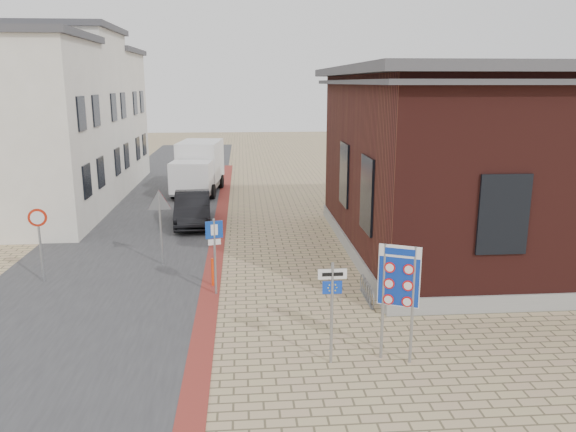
{
  "coord_description": "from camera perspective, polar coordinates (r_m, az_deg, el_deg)",
  "views": [
    {
      "loc": [
        -0.93,
        -13.08,
        6.24
      ],
      "look_at": [
        0.45,
        3.78,
        2.2
      ],
      "focal_mm": 35.0,
      "sensor_mm": 36.0,
      "label": 1
    }
  ],
  "objects": [
    {
      "name": "box_truck",
      "position": [
        32.78,
        -9.1,
        4.94
      ],
      "size": [
        2.82,
        5.76,
        2.9
      ],
      "rotation": [
        0.0,
        0.0,
        -0.11
      ],
      "color": "slate",
      "rests_on": "ground"
    },
    {
      "name": "curb_strip",
      "position": [
        23.93,
        -7.07,
        -1.76
      ],
      "size": [
        0.6,
        40.0,
        0.02
      ],
      "primitive_type": "cube",
      "color": "maroon",
      "rests_on": "ground"
    },
    {
      "name": "road_strip",
      "position": [
        29.13,
        -13.58,
        0.69
      ],
      "size": [
        7.0,
        60.0,
        0.02
      ],
      "primitive_type": "cube",
      "color": "#38383A",
      "rests_on": "ground"
    },
    {
      "name": "brick_building",
      "position": [
        22.56,
        21.57,
        5.48
      ],
      "size": [
        13.0,
        13.0,
        6.8
      ],
      "color": "gray",
      "rests_on": "ground"
    },
    {
      "name": "townhouse_far",
      "position": [
        38.48,
        -20.11,
        9.53
      ],
      "size": [
        7.4,
        6.4,
        8.3
      ],
      "color": "silver",
      "rests_on": "ground"
    },
    {
      "name": "yield_sign",
      "position": [
        19.76,
        -12.91,
        0.71
      ],
      "size": [
        0.93,
        0.13,
        2.62
      ],
      "rotation": [
        0.0,
        0.0,
        0.07
      ],
      "color": "gray",
      "rests_on": "ground"
    },
    {
      "name": "ground",
      "position": [
        14.52,
        -0.56,
        -12.02
      ],
      "size": [
        120.0,
        120.0,
        0.0
      ],
      "primitive_type": "plane",
      "color": "tan",
      "rests_on": "ground"
    },
    {
      "name": "bollard",
      "position": [
        17.77,
        -7.66,
        -5.69
      ],
      "size": [
        0.1,
        0.1,
        0.91
      ],
      "primitive_type": "cylinder",
      "rotation": [
        0.0,
        0.0,
        -0.25
      ],
      "color": "#FC3C0D",
      "rests_on": "ground"
    },
    {
      "name": "townhouse_mid",
      "position": [
        32.72,
        -22.9,
        9.45
      ],
      "size": [
        7.4,
        6.4,
        9.1
      ],
      "color": "silver",
      "rests_on": "ground"
    },
    {
      "name": "townhouse_near",
      "position": [
        27.11,
        -26.7,
        7.63
      ],
      "size": [
        7.4,
        6.4,
        8.3
      ],
      "color": "silver",
      "rests_on": "ground"
    },
    {
      "name": "sedan",
      "position": [
        25.53,
        -9.66,
        0.77
      ],
      "size": [
        1.84,
        4.52,
        1.46
      ],
      "primitive_type": "imported",
      "rotation": [
        0.0,
        0.0,
        0.07
      ],
      "color": "black",
      "rests_on": "ground"
    },
    {
      "name": "speed_sign",
      "position": [
        19.28,
        -23.96,
        -1.61
      ],
      "size": [
        0.56,
        0.14,
        2.42
      ],
      "rotation": [
        0.0,
        0.0,
        0.19
      ],
      "color": "gray",
      "rests_on": "ground"
    },
    {
      "name": "border_sign",
      "position": [
        12.81,
        11.2,
        -6.28
      ],
      "size": [
        0.88,
        0.43,
        2.75
      ],
      "rotation": [
        0.0,
        0.0,
        -0.42
      ],
      "color": "gray",
      "rests_on": "ground"
    },
    {
      "name": "essen_sign",
      "position": [
        12.63,
        4.49,
        -8.26
      ],
      "size": [
        0.65,
        0.07,
        2.39
      ],
      "rotation": [
        0.0,
        0.0,
        0.02
      ],
      "color": "gray",
      "rests_on": "ground"
    },
    {
      "name": "parking_sign",
      "position": [
        16.74,
        -7.48,
        -2.82
      ],
      "size": [
        0.51,
        0.18,
        2.35
      ],
      "rotation": [
        0.0,
        0.0,
        0.28
      ],
      "color": "gray",
      "rests_on": "ground"
    },
    {
      "name": "bike_rack",
      "position": [
        16.79,
        8.02,
        -7.56
      ],
      "size": [
        0.08,
        1.8,
        0.6
      ],
      "color": "slate",
      "rests_on": "ground"
    }
  ]
}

